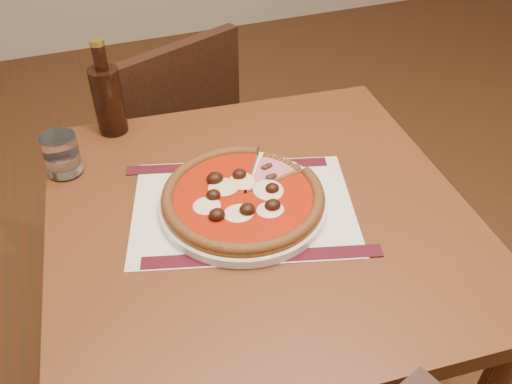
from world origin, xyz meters
TOP-DOWN VIEW (x-y plane):
  - table at (-0.85, 0.45)m, footprint 0.87×0.87m
  - chair_far at (-0.90, 1.12)m, footprint 0.52×0.52m
  - placemat at (-0.88, 0.47)m, footprint 0.49×0.41m
  - plate at (-0.88, 0.47)m, footprint 0.32×0.32m
  - pizza at (-0.88, 0.47)m, footprint 0.31×0.31m
  - ham_slice at (-0.80, 0.53)m, footprint 0.13×0.11m
  - water_glass at (-1.19, 0.71)m, footprint 0.09×0.09m
  - bottle at (-1.07, 0.83)m, footprint 0.07×0.07m

SIDE VIEW (x-z plane):
  - chair_far at x=-0.90m, z-range 0.06..0.90m
  - table at x=-0.85m, z-range 0.27..1.02m
  - placemat at x=-0.88m, z-range 0.75..0.75m
  - plate at x=-0.88m, z-range 0.75..0.77m
  - ham_slice at x=-0.80m, z-range 0.77..0.79m
  - pizza at x=-0.88m, z-range 0.76..0.80m
  - water_glass at x=-1.19m, z-range 0.75..0.84m
  - bottle at x=-1.07m, z-range 0.73..0.95m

